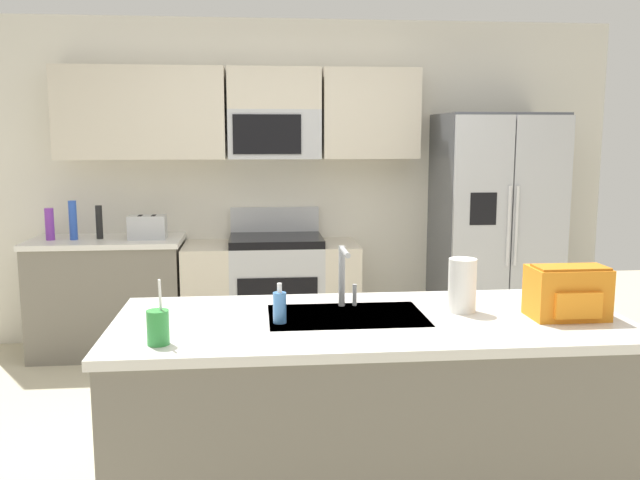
{
  "coord_description": "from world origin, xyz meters",
  "views": [
    {
      "loc": [
        -0.35,
        -3.44,
        1.67
      ],
      "look_at": [
        0.04,
        0.6,
        1.05
      ],
      "focal_mm": 37.88,
      "sensor_mm": 36.0,
      "label": 1
    }
  ],
  "objects": [
    {
      "name": "bottle_purple",
      "position": [
        -1.89,
        1.77,
        1.02
      ],
      "size": [
        0.07,
        0.07,
        0.24
      ],
      "primitive_type": "cylinder",
      "color": "purple",
      "rests_on": "back_counter"
    },
    {
      "name": "pepper_mill",
      "position": [
        -1.53,
        1.8,
        1.03
      ],
      "size": [
        0.05,
        0.05,
        0.25
      ],
      "primitive_type": "cylinder",
      "color": "black",
      "rests_on": "back_counter"
    },
    {
      "name": "back_counter",
      "position": [
        -1.49,
        1.8,
        0.45
      ],
      "size": [
        1.15,
        0.63,
        0.9
      ],
      "color": "slate",
      "rests_on": "ground"
    },
    {
      "name": "range_oven",
      "position": [
        -0.23,
        1.8,
        0.44
      ],
      "size": [
        1.36,
        0.61,
        1.1
      ],
      "color": "#B7BABF",
      "rests_on": "ground"
    },
    {
      "name": "drink_cup_green",
      "position": [
        -0.72,
        -0.94,
        0.97
      ],
      "size": [
        0.08,
        0.08,
        0.25
      ],
      "color": "green",
      "rests_on": "island_counter"
    },
    {
      "name": "island_counter",
      "position": [
        0.14,
        -0.65,
        0.45
      ],
      "size": [
        2.2,
        0.94,
        0.9
      ],
      "color": "slate",
      "rests_on": "ground"
    },
    {
      "name": "kitchen_wall_unit",
      "position": [
        -0.14,
        2.08,
        1.47
      ],
      "size": [
        5.2,
        0.43,
        2.6
      ],
      "color": "silver",
      "rests_on": "ground"
    },
    {
      "name": "sink_faucet",
      "position": [
        0.05,
        -0.46,
        1.07
      ],
      "size": [
        0.08,
        0.21,
        0.28
      ],
      "color": "#B7BABF",
      "rests_on": "island_counter"
    },
    {
      "name": "toaster",
      "position": [
        -1.17,
        1.75,
        0.99
      ],
      "size": [
        0.28,
        0.16,
        0.18
      ],
      "color": "#B7BABF",
      "rests_on": "back_counter"
    },
    {
      "name": "paper_towel_roll",
      "position": [
        0.56,
        -0.59,
        1.02
      ],
      "size": [
        0.12,
        0.12,
        0.24
      ],
      "primitive_type": "cylinder",
      "color": "white",
      "rests_on": "island_counter"
    },
    {
      "name": "refrigerator",
      "position": [
        1.55,
        1.73,
        0.93
      ],
      "size": [
        0.9,
        0.76,
        1.85
      ],
      "color": "#4C4F54",
      "rests_on": "ground"
    },
    {
      "name": "ground_plane",
      "position": [
        0.0,
        0.0,
        0.0
      ],
      "size": [
        9.0,
        9.0,
        0.0
      ],
      "primitive_type": "plane",
      "color": "beige",
      "rests_on": "ground"
    },
    {
      "name": "bottle_blue",
      "position": [
        -1.72,
        1.77,
        1.05
      ],
      "size": [
        0.06,
        0.06,
        0.3
      ],
      "primitive_type": "cylinder",
      "color": "blue",
      "rests_on": "back_counter"
    },
    {
      "name": "soap_dispenser",
      "position": [
        -0.25,
        -0.69,
        0.97
      ],
      "size": [
        0.06,
        0.06,
        0.17
      ],
      "color": "#4C8CD8",
      "rests_on": "island_counter"
    },
    {
      "name": "backpack",
      "position": [
        0.98,
        -0.73,
        1.02
      ],
      "size": [
        0.32,
        0.22,
        0.23
      ],
      "color": "orange",
      "rests_on": "island_counter"
    }
  ]
}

